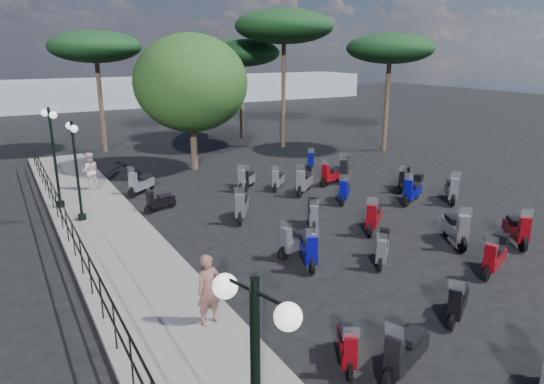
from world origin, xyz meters
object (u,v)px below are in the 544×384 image
scooter_3 (297,242)px  scooter_14 (374,218)px  woman (209,290)px  pine_1 (284,27)px  scooter_22 (304,183)px  scooter_17 (278,180)px  pine_3 (390,49)px  scooter_7 (457,303)px  scooter_28 (344,169)px  scooter_23 (332,175)px  scooter_0 (405,353)px  scooter_2 (308,250)px  scooter_4 (159,201)px  scooter_13 (495,257)px  scooter_9 (242,207)px  broadleaf_tree (191,83)px  lamp_post_1 (76,165)px  pedestrian_far (90,171)px  scooter_10 (246,180)px  scooter_11 (245,179)px  scooter_21 (413,190)px  scooter_8 (382,250)px  scooter_27 (404,180)px  scooter_26 (452,190)px  scooter_15 (313,215)px  pine_2 (95,47)px  scooter_25 (517,230)px  scooter_5 (141,184)px  scooter_16 (344,191)px  scooter_1 (347,347)px  scooter_20 (456,229)px  scooter_29 (311,161)px

scooter_3 → scooter_14: bearing=-94.9°
woman → pine_1: bearing=47.4°
scooter_22 → pine_1: pine_1 is taller
scooter_17 → pine_3: size_ratio=0.17×
scooter_7 → scooter_28: bearing=-56.7°
scooter_23 → pine_3: (7.75, 4.92, 5.77)m
scooter_0 → scooter_2: size_ratio=1.02×
scooter_4 → pine_1: size_ratio=0.17×
woman → pine_3: (17.61, 13.53, 5.26)m
scooter_23 → scooter_28: (1.03, 0.38, 0.09)m
scooter_2 → scooter_23: (5.98, 6.89, -0.02)m
scooter_13 → woman: bearing=58.9°
scooter_9 → scooter_13: size_ratio=1.00×
scooter_3 → pine_1: size_ratio=0.19×
broadleaf_tree → pine_1: (7.33, 2.92, 3.02)m
scooter_22 → pine_3: 12.53m
lamp_post_1 → scooter_3: (5.31, -6.41, -1.79)m
pedestrian_far → scooter_17: 8.48m
scooter_7 → scooter_10: (0.72, 12.49, 0.01)m
scooter_11 → scooter_14: (1.45, -7.20, 0.03)m
scooter_4 → scooter_21: size_ratio=0.87×
scooter_8 → scooter_14: bearing=-79.0°
scooter_10 → scooter_27: 7.23m
scooter_4 → scooter_13: 12.19m
scooter_21 → scooter_8: bearing=101.0°
scooter_14 → scooter_26: bearing=-118.7°
scooter_15 → pine_2: pine_2 is taller
woman → scooter_26: size_ratio=1.14×
scooter_15 → scooter_3: bearing=75.9°
scooter_25 → scooter_27: bearing=-67.2°
scooter_0 → pedestrian_far: bearing=-10.3°
scooter_15 → scooter_17: 5.13m
woman → scooter_17: (7.26, 9.23, -0.56)m
scooter_11 → scooter_13: (2.20, -11.51, 0.04)m
lamp_post_1 → scooter_3: lamp_post_1 is taller
scooter_27 → scooter_28: bearing=-10.9°
scooter_5 → scooter_16: bearing=-165.0°
scooter_9 → scooter_28: bearing=-125.7°
lamp_post_1 → scooter_17: 8.81m
scooter_4 → scooter_17: size_ratio=1.17×
scooter_4 → scooter_1: bearing=163.2°
scooter_20 → scooter_29: size_ratio=1.27×
scooter_5 → scooter_28: 9.67m
scooter_29 → broadleaf_tree: (-5.47, 3.05, 4.11)m
scooter_16 → pedestrian_far: bearing=6.9°
scooter_5 → scooter_16: 8.94m
scooter_23 → scooter_10: bearing=55.4°
scooter_2 → scooter_10: bearing=-80.1°
scooter_7 → scooter_8: bearing=-41.4°
scooter_1 → scooter_4: bearing=-56.8°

